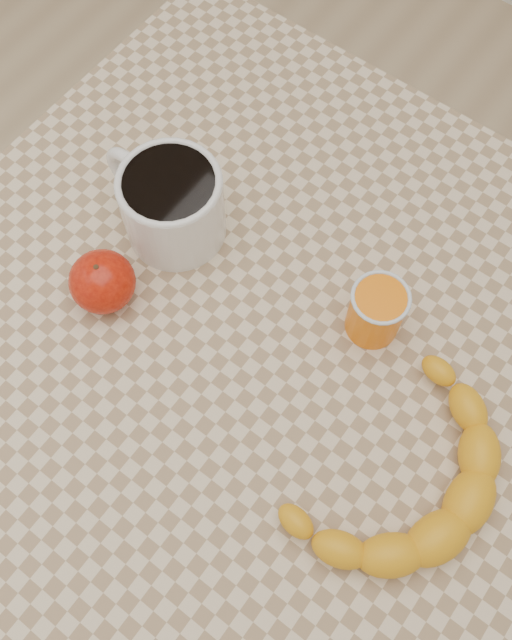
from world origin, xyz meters
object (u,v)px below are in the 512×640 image
Objects in this scene: coffee_mug at (170,202)px; orange_juice_glass at (376,311)px; banana at (401,478)px; apple at (102,282)px; table at (256,355)px.

orange_juice_glass is at bearing 7.17° from coffee_mug.
banana is at bearing -14.94° from coffee_mug.
table is at bearing 23.46° from apple.
coffee_mug is at bearing 87.99° from apple.
banana is (0.38, 0.02, -0.01)m from apple.
orange_juice_glass is 0.22× the size of banana.
coffee_mug is at bearing 163.27° from table.
coffee_mug is 1.83× the size of apple.
coffee_mug is 0.26m from orange_juice_glass.
orange_juice_glass reaches higher than banana.
orange_juice_glass is (0.26, 0.03, -0.02)m from coffee_mug.
apple is 0.38m from banana.
table is at bearing -16.73° from coffee_mug.
apple is (-0.16, -0.07, 0.12)m from table.
coffee_mug is at bearing -176.75° from banana.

